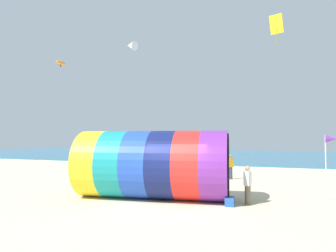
{
  "coord_description": "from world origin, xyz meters",
  "views": [
    {
      "loc": [
        4.01,
        -11.71,
        2.72
      ],
      "look_at": [
        -1.5,
        2.98,
        3.39
      ],
      "focal_mm": 32.0,
      "sensor_mm": 36.0,
      "label": 1
    }
  ],
  "objects_px": {
    "kite_handler": "(248,185)",
    "beach_flag": "(330,142)",
    "kite_white_delta": "(131,46)",
    "cooler_box": "(230,201)",
    "kite_orange_parafoil": "(61,63)",
    "bystander_near_water": "(231,167)",
    "giant_inflatable_tube": "(153,164)",
    "bystander_far_left": "(219,165)",
    "kite_yellow_diamond": "(276,24)"
  },
  "relations": [
    {
      "from": "bystander_far_left",
      "to": "cooler_box",
      "type": "relative_size",
      "value": 3.26
    },
    {
      "from": "beach_flag",
      "to": "giant_inflatable_tube",
      "type": "bearing_deg",
      "value": -163.79
    },
    {
      "from": "kite_yellow_diamond",
      "to": "bystander_near_water",
      "type": "bearing_deg",
      "value": -111.87
    },
    {
      "from": "giant_inflatable_tube",
      "to": "kite_white_delta",
      "type": "relative_size",
      "value": 3.72
    },
    {
      "from": "cooler_box",
      "to": "beach_flag",
      "type": "bearing_deg",
      "value": 32.29
    },
    {
      "from": "kite_handler",
      "to": "kite_yellow_diamond",
      "type": "height_order",
      "value": "kite_yellow_diamond"
    },
    {
      "from": "bystander_near_water",
      "to": "giant_inflatable_tube",
      "type": "bearing_deg",
      "value": -106.63
    },
    {
      "from": "kite_orange_parafoil",
      "to": "bystander_near_water",
      "type": "bearing_deg",
      "value": 24.03
    },
    {
      "from": "bystander_far_left",
      "to": "kite_orange_parafoil",
      "type": "bearing_deg",
      "value": -150.7
    },
    {
      "from": "kite_orange_parafoil",
      "to": "bystander_far_left",
      "type": "relative_size",
      "value": 0.47
    },
    {
      "from": "giant_inflatable_tube",
      "to": "kite_handler",
      "type": "relative_size",
      "value": 4.49
    },
    {
      "from": "giant_inflatable_tube",
      "to": "beach_flag",
      "type": "relative_size",
      "value": 2.48
    },
    {
      "from": "kite_handler",
      "to": "beach_flag",
      "type": "bearing_deg",
      "value": 30.8
    },
    {
      "from": "bystander_near_water",
      "to": "cooler_box",
      "type": "bearing_deg",
      "value": -81.58
    },
    {
      "from": "kite_orange_parafoil",
      "to": "beach_flag",
      "type": "xyz_separation_m",
      "value": [
        15.61,
        -0.95,
        -5.17
      ]
    },
    {
      "from": "kite_handler",
      "to": "beach_flag",
      "type": "distance_m",
      "value": 4.3
    },
    {
      "from": "giant_inflatable_tube",
      "to": "beach_flag",
      "type": "height_order",
      "value": "giant_inflatable_tube"
    },
    {
      "from": "giant_inflatable_tube",
      "to": "bystander_far_left",
      "type": "height_order",
      "value": "giant_inflatable_tube"
    },
    {
      "from": "kite_orange_parafoil",
      "to": "cooler_box",
      "type": "distance_m",
      "value": 14.27
    },
    {
      "from": "bystander_near_water",
      "to": "bystander_far_left",
      "type": "height_order",
      "value": "bystander_far_left"
    },
    {
      "from": "kite_handler",
      "to": "bystander_far_left",
      "type": "height_order",
      "value": "bystander_far_left"
    },
    {
      "from": "kite_handler",
      "to": "kite_orange_parafoil",
      "type": "bearing_deg",
      "value": 166.42
    },
    {
      "from": "giant_inflatable_tube",
      "to": "kite_yellow_diamond",
      "type": "distance_m",
      "value": 19.72
    },
    {
      "from": "kite_white_delta",
      "to": "beach_flag",
      "type": "distance_m",
      "value": 22.55
    },
    {
      "from": "kite_orange_parafoil",
      "to": "bystander_near_water",
      "type": "relative_size",
      "value": 0.48
    },
    {
      "from": "bystander_near_water",
      "to": "beach_flag",
      "type": "bearing_deg",
      "value": -46.81
    },
    {
      "from": "giant_inflatable_tube",
      "to": "kite_orange_parafoil",
      "type": "xyz_separation_m",
      "value": [
        -8.05,
        3.15,
        6.21
      ]
    },
    {
      "from": "beach_flag",
      "to": "cooler_box",
      "type": "xyz_separation_m",
      "value": [
        -4.03,
        -2.55,
        -2.4
      ]
    },
    {
      "from": "kite_white_delta",
      "to": "bystander_near_water",
      "type": "distance_m",
      "value": 17.24
    },
    {
      "from": "kite_white_delta",
      "to": "cooler_box",
      "type": "height_order",
      "value": "kite_white_delta"
    },
    {
      "from": "kite_handler",
      "to": "beach_flag",
      "type": "xyz_separation_m",
      "value": [
        3.37,
        2.01,
        1.77
      ]
    },
    {
      "from": "kite_handler",
      "to": "cooler_box",
      "type": "relative_size",
      "value": 3.07
    },
    {
      "from": "kite_white_delta",
      "to": "beach_flag",
      "type": "bearing_deg",
      "value": -36.83
    },
    {
      "from": "bystander_near_water",
      "to": "kite_yellow_diamond",
      "type": "bearing_deg",
      "value": 68.13
    },
    {
      "from": "bystander_near_water",
      "to": "bystander_far_left",
      "type": "relative_size",
      "value": 0.97
    },
    {
      "from": "giant_inflatable_tube",
      "to": "cooler_box",
      "type": "height_order",
      "value": "giant_inflatable_tube"
    },
    {
      "from": "kite_handler",
      "to": "bystander_near_water",
      "type": "height_order",
      "value": "bystander_near_water"
    },
    {
      "from": "giant_inflatable_tube",
      "to": "cooler_box",
      "type": "bearing_deg",
      "value": -5.7
    },
    {
      "from": "kite_handler",
      "to": "bystander_far_left",
      "type": "distance_m",
      "value": 8.72
    },
    {
      "from": "kite_white_delta",
      "to": "bystander_far_left",
      "type": "distance_m",
      "value": 16.37
    },
    {
      "from": "kite_handler",
      "to": "kite_orange_parafoil",
      "type": "xyz_separation_m",
      "value": [
        -12.24,
        2.96,
        6.94
      ]
    },
    {
      "from": "kite_yellow_diamond",
      "to": "beach_flag",
      "type": "relative_size",
      "value": 0.96
    },
    {
      "from": "kite_yellow_diamond",
      "to": "kite_orange_parafoil",
      "type": "relative_size",
      "value": 3.49
    },
    {
      "from": "kite_white_delta",
      "to": "cooler_box",
      "type": "relative_size",
      "value": 3.71
    },
    {
      "from": "kite_orange_parafoil",
      "to": "beach_flag",
      "type": "bearing_deg",
      "value": -3.49
    },
    {
      "from": "cooler_box",
      "to": "kite_orange_parafoil",
      "type": "bearing_deg",
      "value": 163.18
    },
    {
      "from": "kite_white_delta",
      "to": "kite_orange_parafoil",
      "type": "height_order",
      "value": "kite_white_delta"
    },
    {
      "from": "bystander_near_water",
      "to": "cooler_box",
      "type": "xyz_separation_m",
      "value": [
        1.2,
        -8.13,
        -0.66
      ]
    },
    {
      "from": "giant_inflatable_tube",
      "to": "beach_flag",
      "type": "bearing_deg",
      "value": 16.21
    },
    {
      "from": "kite_white_delta",
      "to": "kite_orange_parafoil",
      "type": "distance_m",
      "value": 12.15
    }
  ]
}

